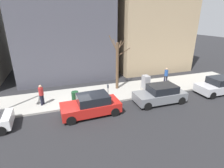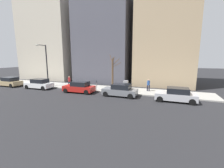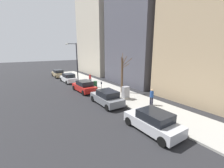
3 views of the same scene
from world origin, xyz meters
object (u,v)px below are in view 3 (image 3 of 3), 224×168
(parked_car_silver, at_px, (153,122))
(parking_meter, at_px, (101,86))
(trash_bin, at_px, (95,84))
(office_block_center, at_px, (147,11))
(office_tower_right, at_px, (109,35))
(pedestrian_midblock, at_px, (90,78))
(pedestrian_near_meter, at_px, (152,96))
(bare_tree, at_px, (122,74))
(parked_car_grey, at_px, (107,98))
(utility_box, at_px, (126,93))
(streetlamp, at_px, (75,59))
(parked_car_white, at_px, (69,78))
(office_tower_left, at_px, (217,28))
(parked_car_tan, at_px, (58,73))
(parked_car_red, at_px, (84,86))

(parked_car_silver, relative_size, parking_meter, 3.11)
(trash_bin, height_order, office_block_center, office_block_center)
(office_block_center, bearing_deg, office_tower_right, 86.30)
(parking_meter, distance_m, pedestrian_midblock, 5.27)
(office_tower_right, bearing_deg, pedestrian_near_meter, -112.27)
(pedestrian_midblock, bearing_deg, bare_tree, -45.73)
(parked_car_grey, height_order, bare_tree, bare_tree)
(parked_car_grey, relative_size, parking_meter, 3.13)
(utility_box, relative_size, office_block_center, 0.06)
(streetlamp, relative_size, office_tower_right, 0.36)
(parked_car_white, relative_size, office_tower_left, 0.27)
(streetlamp, bearing_deg, parked_car_white, 171.83)
(parking_meter, relative_size, bare_tree, 0.27)
(parking_meter, bearing_deg, parked_car_grey, -111.91)
(trash_bin, xyz_separation_m, pedestrian_near_meter, (1.40, -9.64, 0.49))
(parked_car_white, distance_m, pedestrian_midblock, 4.47)
(parked_car_white, relative_size, office_tower_right, 0.23)
(parked_car_grey, bearing_deg, parked_car_white, 90.57)
(streetlamp, relative_size, office_tower_left, 0.41)
(parking_meter, distance_m, streetlamp, 9.30)
(parked_car_silver, bearing_deg, parked_car_white, 89.46)
(pedestrian_near_meter, xyz_separation_m, office_block_center, (8.37, 9.44, 10.67))
(parked_car_tan, height_order, parking_meter, parked_car_tan)
(parking_meter, bearing_deg, utility_box, -78.08)
(bare_tree, bearing_deg, streetlamp, 102.67)
(parked_car_tan, height_order, office_block_center, office_block_center)
(parked_car_red, bearing_deg, utility_box, -68.60)
(bare_tree, relative_size, office_block_center, 0.21)
(parked_car_silver, xyz_separation_m, parked_car_red, (0.03, 12.11, 0.00))
(parking_meter, bearing_deg, bare_tree, -37.00)
(parked_car_grey, relative_size, office_tower_left, 0.27)
(parked_car_silver, distance_m, pedestrian_near_meter, 4.88)
(office_tower_left, bearing_deg, utility_box, 152.90)
(parked_car_grey, distance_m, pedestrian_near_meter, 4.57)
(parked_car_white, xyz_separation_m, office_tower_left, (11.28, -17.56, 7.15))
(bare_tree, bearing_deg, pedestrian_midblock, 101.23)
(office_block_center, bearing_deg, parked_car_grey, -151.29)
(trash_bin, bearing_deg, office_tower_right, 50.46)
(parked_car_grey, bearing_deg, office_tower_left, -21.06)
(parking_meter, relative_size, streetlamp, 0.21)
(office_tower_right, bearing_deg, parked_car_white, -152.57)
(parked_car_white, relative_size, pedestrian_midblock, 2.56)
(parked_car_grey, height_order, trash_bin, parked_car_grey)
(parked_car_grey, distance_m, pedestrian_midblock, 9.53)
(trash_bin, bearing_deg, parked_car_red, -157.41)
(parked_car_grey, relative_size, office_tower_right, 0.23)
(office_tower_right, bearing_deg, parked_car_silver, -116.27)
(streetlamp, relative_size, bare_tree, 1.29)
(office_tower_left, bearing_deg, parking_meter, 138.63)
(utility_box, bearing_deg, parked_car_grey, 179.51)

